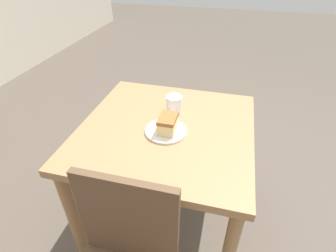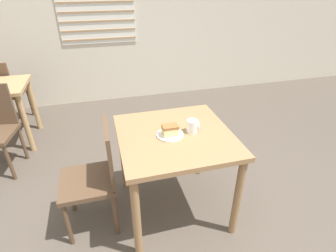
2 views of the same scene
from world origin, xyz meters
name	(u,v)px [view 2 (image 2 of 2)]	position (x,y,z in m)	size (l,w,h in m)	color
ground_plane	(185,241)	(0.00, 0.00, 0.00)	(14.00, 14.00, 0.00)	brown
wall_back	(125,10)	(0.00, 3.03, 1.41)	(10.00, 0.10, 2.80)	beige
dining_table_near	(175,147)	(0.02, 0.38, 0.66)	(0.88, 0.88, 0.78)	#9E754C
chair_near_window	(96,174)	(-0.62, 0.40, 0.50)	(0.42, 0.42, 0.92)	brown
chair_far_opposite	(4,91)	(-1.77, 2.49, 0.50)	(0.49, 0.49, 0.92)	brown
plate	(170,135)	(-0.03, 0.37, 0.79)	(0.21, 0.21, 0.01)	white
cake_slice	(170,130)	(-0.03, 0.36, 0.83)	(0.12, 0.08, 0.08)	beige
coffee_mug	(193,126)	(0.16, 0.37, 0.83)	(0.09, 0.09, 0.10)	white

